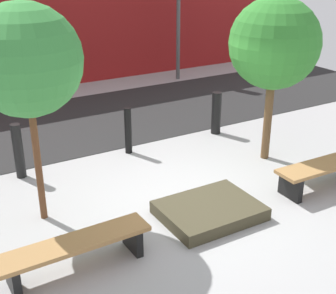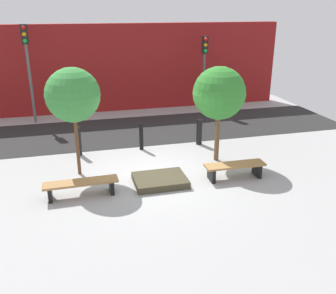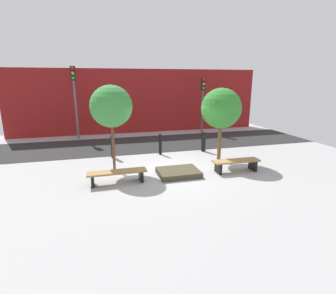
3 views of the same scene
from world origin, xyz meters
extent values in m
plane|color=#A0A0A0|center=(0.00, 0.00, 0.00)|extent=(18.00, 18.00, 0.00)
cube|color=#252525|center=(0.00, 4.45, 0.01)|extent=(18.00, 3.91, 0.01)
cube|color=maroon|center=(0.00, 8.00, 2.04)|extent=(16.20, 0.50, 4.07)
cube|color=black|center=(-3.03, -0.83, 0.19)|extent=(0.11, 0.44, 0.37)
cube|color=black|center=(-1.41, -0.79, 0.19)|extent=(0.11, 0.44, 0.37)
cube|color=#9E7242|center=(-2.22, -0.81, 0.40)|extent=(1.99, 0.48, 0.06)
cube|color=black|center=(1.50, -0.79, 0.20)|extent=(0.11, 0.48, 0.40)
cube|color=black|center=(2.94, -0.82, 0.20)|extent=(0.11, 0.48, 0.40)
cube|color=#9E7242|center=(2.22, -0.81, 0.43)|extent=(1.81, 0.52, 0.06)
cube|color=#413B28|center=(0.00, -0.61, 0.10)|extent=(1.49, 1.15, 0.20)
cylinder|color=brown|center=(-2.22, 0.66, 1.01)|extent=(0.10, 0.10, 2.02)
sphere|color=#3B8E3F|center=(-2.22, 0.66, 2.45)|extent=(1.56, 1.56, 1.56)
cylinder|color=brown|center=(2.22, 0.66, 0.90)|extent=(0.16, 0.16, 1.80)
sphere|color=#338530|center=(2.22, 0.66, 2.25)|extent=(1.67, 1.67, 1.67)
cylinder|color=black|center=(-2.17, 2.24, 0.51)|extent=(0.18, 0.18, 1.02)
cylinder|color=black|center=(0.00, 2.24, 0.48)|extent=(0.14, 0.14, 0.96)
cylinder|color=black|center=(2.17, 2.24, 0.47)|extent=(0.21, 0.21, 0.95)
cylinder|color=#5C5C5C|center=(-3.90, 6.70, 2.07)|extent=(0.12, 0.12, 4.13)
cube|color=black|center=(-3.90, 6.70, 3.74)|extent=(0.28, 0.16, 0.78)
sphere|color=red|center=(-3.90, 6.60, 4.00)|extent=(0.17, 0.17, 0.17)
sphere|color=orange|center=(-3.90, 6.60, 3.74)|extent=(0.17, 0.17, 0.17)
sphere|color=green|center=(-3.90, 6.60, 3.48)|extent=(0.17, 0.17, 0.17)
cylinder|color=#4E4E4E|center=(3.90, 6.70, 1.76)|extent=(0.12, 0.12, 3.53)
cube|color=black|center=(3.90, 6.70, 3.14)|extent=(0.28, 0.16, 0.78)
sphere|color=red|center=(3.90, 6.60, 3.40)|extent=(0.17, 0.17, 0.17)
sphere|color=orange|center=(3.90, 6.60, 3.14)|extent=(0.17, 0.17, 0.17)
sphere|color=green|center=(3.90, 6.60, 2.88)|extent=(0.17, 0.17, 0.17)
camera|label=1|loc=(-3.72, -5.68, 3.84)|focal=50.00mm
camera|label=2|loc=(-2.24, -10.10, 4.80)|focal=40.00mm
camera|label=3|loc=(-2.73, -9.26, 3.40)|focal=28.00mm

